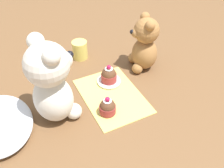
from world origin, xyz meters
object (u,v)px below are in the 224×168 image
Objects in this scene: saucer_plate at (109,81)px; juice_glass at (80,50)px; cupcake_near_cream_bear at (108,107)px; teddy_bear_cream at (51,82)px; cupcake_near_tan_bear at (109,75)px; teddy_bear_tan at (144,45)px.

saucer_plate is 0.20m from juice_glass.
cupcake_near_cream_bear is at bearing 152.26° from saucer_plate.
teddy_bear_cream reaches higher than saucer_plate.
saucer_plate is 0.03m from cupcake_near_tan_bear.
juice_glass is at bearing -6.22° from cupcake_near_cream_bear.
saucer_plate is 1.24× the size of cupcake_near_tan_bear.
cupcake_near_cream_bear is 0.15m from cupcake_near_tan_bear.
teddy_bear_cream reaches higher than cupcake_near_tan_bear.
juice_glass reaches higher than saucer_plate.
teddy_bear_tan is 0.27m from juice_glass.
saucer_plate is at bearing -27.74° from cupcake_near_cream_bear.
teddy_bear_tan is 0.18m from cupcake_near_tan_bear.
juice_glass reaches higher than cupcake_near_cream_bear.
teddy_bear_tan is 0.19m from saucer_plate.
teddy_bear_tan is 3.10× the size of cupcake_near_tan_bear.
cupcake_near_cream_bear is 0.34m from juice_glass.
cupcake_near_tan_bear is (-0.03, 0.16, -0.07)m from teddy_bear_tan.
teddy_bear_cream is at bearing 106.76° from cupcake_near_tan_bear.
teddy_bear_cream is at bearing -58.88° from teddy_bear_tan.
teddy_bear_cream reaches higher than teddy_bear_tan.
cupcake_near_tan_bear is at bearing -62.51° from teddy_bear_tan.
cupcake_near_tan_bear is 0.20m from juice_glass.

